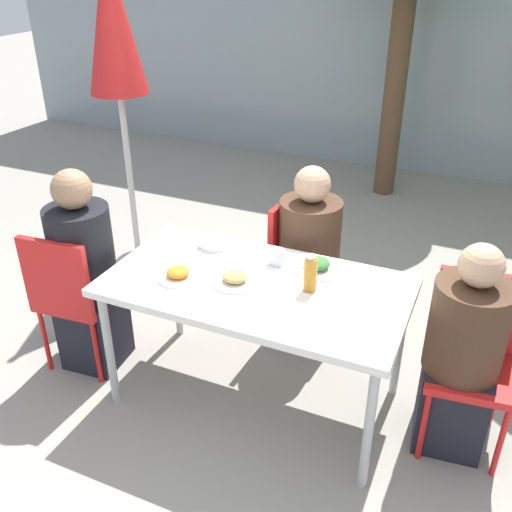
# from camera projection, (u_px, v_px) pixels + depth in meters

# --- Properties ---
(ground_plane) EXTENTS (24.00, 24.00, 0.00)m
(ground_plane) POSITION_uv_depth(u_px,v_px,m) (256.00, 396.00, 3.16)
(ground_plane) COLOR gray
(building_facade) EXTENTS (10.00, 0.20, 3.00)m
(building_facade) POSITION_uv_depth(u_px,v_px,m) (420.00, 24.00, 5.69)
(building_facade) COLOR #89999E
(building_facade) RESTS_ON ground
(dining_table) EXTENTS (1.49, 0.80, 0.74)m
(dining_table) POSITION_uv_depth(u_px,v_px,m) (256.00, 293.00, 2.83)
(dining_table) COLOR white
(dining_table) RESTS_ON ground
(chair_left) EXTENTS (0.43, 0.43, 0.88)m
(chair_left) POSITION_uv_depth(u_px,v_px,m) (72.00, 292.00, 3.14)
(chair_left) COLOR red
(chair_left) RESTS_ON ground
(person_left) EXTENTS (0.35, 0.35, 1.20)m
(person_left) POSITION_uv_depth(u_px,v_px,m) (86.00, 278.00, 3.17)
(person_left) COLOR black
(person_left) RESTS_ON ground
(chair_right) EXTENTS (0.44, 0.44, 0.88)m
(chair_right) POSITION_uv_depth(u_px,v_px,m) (472.00, 349.00, 2.70)
(chair_right) COLOR red
(chair_right) RESTS_ON ground
(person_right) EXTENTS (0.35, 0.35, 1.10)m
(person_right) POSITION_uv_depth(u_px,v_px,m) (461.00, 357.00, 2.65)
(person_right) COLOR black
(person_right) RESTS_ON ground
(chair_far) EXTENTS (0.43, 0.43, 0.88)m
(chair_far) POSITION_uv_depth(u_px,v_px,m) (300.00, 257.00, 3.48)
(chair_far) COLOR red
(chair_far) RESTS_ON ground
(person_far) EXTENTS (0.36, 0.36, 1.13)m
(person_far) POSITION_uv_depth(u_px,v_px,m) (308.00, 263.00, 3.41)
(person_far) COLOR #383842
(person_far) RESTS_ON ground
(closed_umbrella) EXTENTS (0.39, 0.39, 2.24)m
(closed_umbrella) POSITION_uv_depth(u_px,v_px,m) (114.00, 35.00, 3.62)
(closed_umbrella) COLOR #333333
(closed_umbrella) RESTS_ON ground
(plate_0) EXTENTS (0.24, 0.24, 0.07)m
(plate_0) POSITION_uv_depth(u_px,v_px,m) (317.00, 266.00, 2.90)
(plate_0) COLOR white
(plate_0) RESTS_ON dining_table
(plate_1) EXTENTS (0.21, 0.21, 0.06)m
(plate_1) POSITION_uv_depth(u_px,v_px,m) (178.00, 275.00, 2.83)
(plate_1) COLOR white
(plate_1) RESTS_ON dining_table
(plate_2) EXTENTS (0.22, 0.22, 0.06)m
(plate_2) POSITION_uv_depth(u_px,v_px,m) (235.00, 279.00, 2.79)
(plate_2) COLOR white
(plate_2) RESTS_ON dining_table
(bottle) EXTENTS (0.07, 0.07, 0.19)m
(bottle) POSITION_uv_depth(u_px,v_px,m) (310.00, 274.00, 2.70)
(bottle) COLOR #B7751E
(bottle) RESTS_ON dining_table
(drinking_cup) EXTENTS (0.08, 0.08, 0.08)m
(drinking_cup) POSITION_uv_depth(u_px,v_px,m) (277.00, 257.00, 2.95)
(drinking_cup) COLOR silver
(drinking_cup) RESTS_ON dining_table
(salad_bowl) EXTENTS (0.15, 0.15, 0.06)m
(salad_bowl) POSITION_uv_depth(u_px,v_px,m) (213.00, 242.00, 3.13)
(salad_bowl) COLOR white
(salad_bowl) RESTS_ON dining_table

